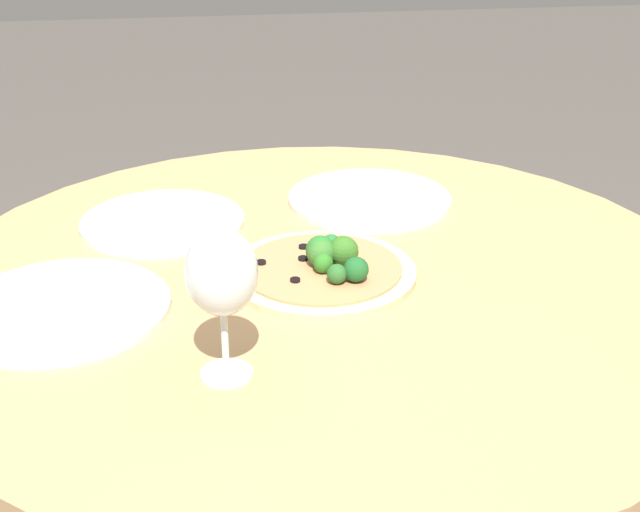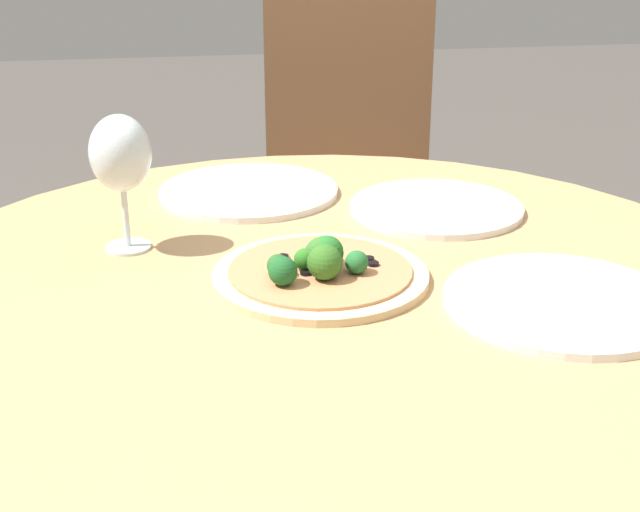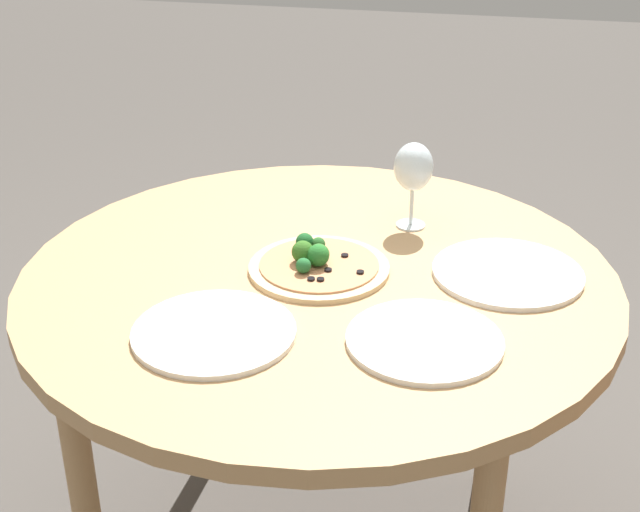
# 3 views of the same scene
# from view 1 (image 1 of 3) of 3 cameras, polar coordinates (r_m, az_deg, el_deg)

# --- Properties ---
(dining_table) EXTENTS (1.11, 1.11, 0.73)m
(dining_table) POSITION_cam_1_polar(r_m,az_deg,el_deg) (1.28, 0.03, -3.83)
(dining_table) COLOR tan
(dining_table) RESTS_ON ground_plane
(pizza) EXTENTS (0.27, 0.27, 0.06)m
(pizza) POSITION_cam_1_polar(r_m,az_deg,el_deg) (1.23, 0.19, -0.72)
(pizza) COLOR #DBBC89
(pizza) RESTS_ON dining_table
(wine_glass) EXTENTS (0.08, 0.08, 0.18)m
(wine_glass) POSITION_cam_1_polar(r_m,az_deg,el_deg) (0.96, -6.33, -1.21)
(wine_glass) COLOR silver
(wine_glass) RESTS_ON dining_table
(plate_near) EXTENTS (0.27, 0.27, 0.01)m
(plate_near) POSITION_cam_1_polar(r_m,az_deg,el_deg) (1.49, 3.19, 3.68)
(plate_near) COLOR silver
(plate_near) RESTS_ON dining_table
(plate_far) EXTENTS (0.28, 0.28, 0.01)m
(plate_far) POSITION_cam_1_polar(r_m,az_deg,el_deg) (1.19, -16.22, -3.23)
(plate_far) COLOR silver
(plate_far) RESTS_ON dining_table
(plate_side) EXTENTS (0.26, 0.26, 0.01)m
(plate_side) POSITION_cam_1_polar(r_m,az_deg,el_deg) (1.42, -10.04, 2.18)
(plate_side) COLOR silver
(plate_side) RESTS_ON dining_table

